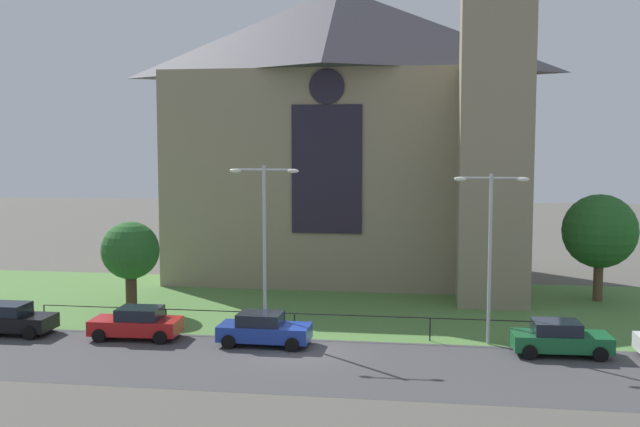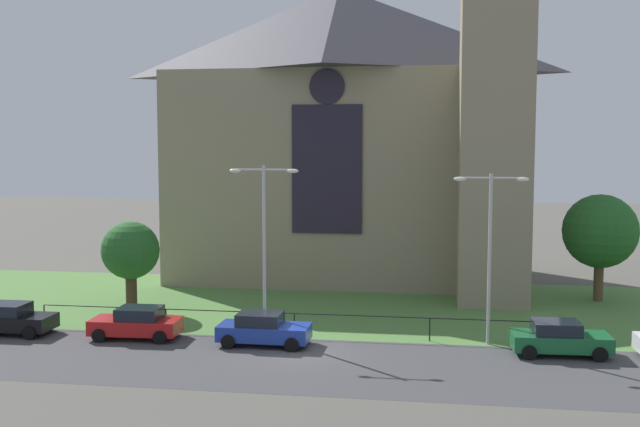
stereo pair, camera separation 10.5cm
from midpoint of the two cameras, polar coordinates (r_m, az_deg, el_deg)
name	(u,v)px [view 2 (the right image)]	position (r m, az deg, el deg)	size (l,w,h in m)	color
ground	(330,304)	(43.67, 0.83, -6.92)	(160.00, 160.00, 0.00)	#56544C
road_asphalt	(291,363)	(32.19, -2.14, -11.36)	(120.00, 8.00, 0.01)	#424244
grass_verge	(325,311)	(41.74, 0.46, -7.48)	(120.00, 20.00, 0.01)	#517F3D
church_building	(349,130)	(51.68, 2.31, 6.43)	(23.20, 16.20, 26.00)	gray
iron_railing	(294,316)	(36.34, -1.90, -7.87)	(25.99, 0.07, 1.13)	black
tree_left_near	(130,251)	(42.49, -14.22, -2.81)	(3.20, 3.20, 5.02)	#423021
tree_right_far	(600,232)	(46.91, 20.68, -1.30)	(4.36, 4.36, 6.34)	brown
streetlamp_near	(264,228)	(35.81, -4.21, -1.12)	(3.37, 0.26, 8.23)	#B2B2B7
streetlamp_far	(490,236)	(35.04, 12.94, -1.67)	(3.37, 0.26, 7.91)	#B2B2B7
parked_car_black	(10,319)	(39.75, -22.57, -7.45)	(4.22, 2.06, 1.51)	black
parked_car_red	(137,323)	(36.95, -13.75, -8.14)	(4.27, 2.17, 1.51)	#B21919
parked_car_blue	(263,329)	(34.86, -4.27, -8.81)	(4.22, 2.06, 1.51)	#1E3899
parked_car_green	(559,338)	(34.81, 17.91, -9.07)	(4.27, 2.17, 1.51)	#196033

